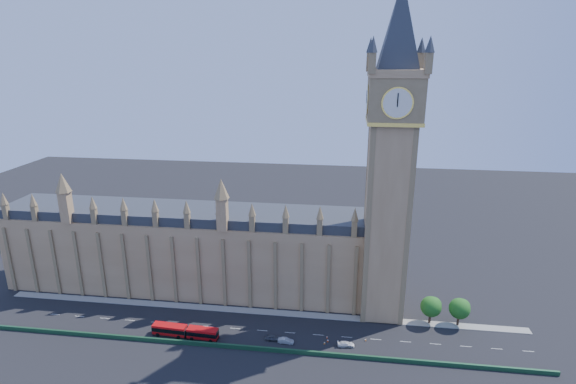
# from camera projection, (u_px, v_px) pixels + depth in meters

# --- Properties ---
(ground) EXTENTS (400.00, 400.00, 0.00)m
(ground) POSITION_uv_depth(u_px,v_px,m) (249.00, 329.00, 128.83)
(ground) COLOR black
(ground) RESTS_ON ground
(palace_westminster) EXTENTS (120.00, 20.00, 28.00)m
(palace_westminster) POSITION_uv_depth(u_px,v_px,m) (188.00, 249.00, 148.62)
(palace_westminster) COLOR #A0794D
(palace_westminster) RESTS_ON ground
(elizabeth_tower) EXTENTS (20.59, 20.59, 105.00)m
(elizabeth_tower) POSITION_uv_depth(u_px,v_px,m) (392.00, 136.00, 121.15)
(elizabeth_tower) COLOR #A0794D
(elizabeth_tower) RESTS_ON ground
(bridge_parapet) EXTENTS (160.00, 0.60, 1.20)m
(bridge_parapet) POSITION_uv_depth(u_px,v_px,m) (242.00, 347.00, 120.13)
(bridge_parapet) COLOR #1E4C2D
(bridge_parapet) RESTS_ON ground
(kerb_north) EXTENTS (160.00, 3.00, 0.16)m
(kerb_north) POSITION_uv_depth(u_px,v_px,m) (255.00, 311.00, 137.80)
(kerb_north) COLOR gray
(kerb_north) RESTS_ON ground
(tree_east_near) EXTENTS (6.00, 6.00, 8.50)m
(tree_east_near) POSITION_uv_depth(u_px,v_px,m) (432.00, 306.00, 130.25)
(tree_east_near) COLOR #382619
(tree_east_near) RESTS_ON ground
(tree_east_far) EXTENTS (6.00, 6.00, 8.50)m
(tree_east_far) POSITION_uv_depth(u_px,v_px,m) (460.00, 308.00, 129.26)
(tree_east_far) COLOR #382619
(tree_east_far) RESTS_ON ground
(red_bus) EXTENTS (18.97, 3.93, 3.20)m
(red_bus) POSITION_uv_depth(u_px,v_px,m) (185.00, 331.00, 125.06)
(red_bus) COLOR red
(red_bus) RESTS_ON ground
(car_grey) EXTENTS (4.29, 1.74, 1.46)m
(car_grey) POSITION_uv_depth(u_px,v_px,m) (273.00, 338.00, 123.84)
(car_grey) COLOR #45464D
(car_grey) RESTS_ON ground
(car_silver) EXTENTS (4.44, 1.86, 1.42)m
(car_silver) POSITION_uv_depth(u_px,v_px,m) (286.00, 341.00, 122.62)
(car_silver) COLOR #9C9FA3
(car_silver) RESTS_ON ground
(car_white) EXTENTS (4.83, 2.44, 1.35)m
(car_white) POSITION_uv_depth(u_px,v_px,m) (346.00, 344.00, 121.26)
(car_white) COLOR silver
(car_white) RESTS_ON ground
(cone_a) EXTENTS (0.50, 0.50, 0.63)m
(cone_a) POSITION_uv_depth(u_px,v_px,m) (327.00, 337.00, 124.81)
(cone_a) COLOR black
(cone_a) RESTS_ON ground
(cone_b) EXTENTS (0.49, 0.49, 0.72)m
(cone_b) POSITION_uv_depth(u_px,v_px,m) (325.00, 343.00, 122.30)
(cone_b) COLOR black
(cone_b) RESTS_ON ground
(cone_c) EXTENTS (0.53, 0.53, 0.79)m
(cone_c) POSITION_uv_depth(u_px,v_px,m) (328.00, 341.00, 123.20)
(cone_c) COLOR black
(cone_c) RESTS_ON ground
(cone_d) EXTENTS (0.55, 0.55, 0.67)m
(cone_d) POSITION_uv_depth(u_px,v_px,m) (366.00, 340.00, 123.69)
(cone_d) COLOR black
(cone_d) RESTS_ON ground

